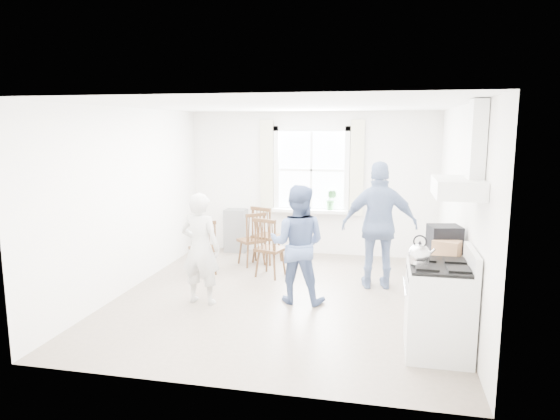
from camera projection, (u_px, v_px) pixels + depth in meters
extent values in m
cube|color=gray|center=(284.00, 298.00, 6.91)|extent=(4.62, 5.12, 0.02)
cube|color=white|center=(312.00, 184.00, 9.12)|extent=(4.62, 0.04, 2.64)
cube|color=white|center=(225.00, 249.00, 4.26)|extent=(4.62, 0.04, 2.64)
cube|color=white|center=(129.00, 199.00, 7.16)|extent=(0.04, 5.12, 2.64)
cube|color=white|center=(462.00, 210.00, 6.22)|extent=(0.04, 5.12, 2.64)
cube|color=white|center=(284.00, 105.00, 6.47)|extent=(4.62, 5.12, 0.02)
cube|color=white|center=(311.00, 170.00, 9.04)|extent=(1.20, 0.02, 1.40)
cube|color=white|center=(312.00, 128.00, 8.89)|extent=(1.38, 0.09, 0.09)
cube|color=white|center=(311.00, 211.00, 9.14)|extent=(1.38, 0.09, 0.09)
cube|color=white|center=(276.00, 170.00, 9.15)|extent=(0.09, 0.09, 1.58)
cube|color=white|center=(347.00, 171.00, 8.88)|extent=(0.09, 0.09, 1.58)
cube|color=white|center=(310.00, 211.00, 9.06)|extent=(1.38, 0.24, 0.06)
cube|color=beige|center=(267.00, 167.00, 9.16)|extent=(0.24, 0.05, 1.70)
cube|color=beige|center=(357.00, 168.00, 8.82)|extent=(0.24, 0.05, 1.70)
cube|color=white|center=(458.00, 188.00, 4.90)|extent=(0.45, 0.76, 0.18)
cube|color=white|center=(477.00, 139.00, 4.79)|extent=(0.14, 0.30, 0.76)
cube|color=slate|center=(236.00, 230.00, 9.37)|extent=(0.40, 0.30, 0.80)
cube|color=silver|center=(439.00, 311.00, 5.13)|extent=(0.65, 0.76, 0.92)
cube|color=black|center=(441.00, 266.00, 5.06)|extent=(0.61, 0.72, 0.03)
cube|color=silver|center=(472.00, 260.00, 4.98)|extent=(0.06, 0.76, 0.20)
cylinder|color=silver|center=(405.00, 286.00, 5.17)|extent=(0.02, 0.61, 0.02)
sphere|color=silver|center=(419.00, 254.00, 5.03)|extent=(0.22, 0.22, 0.22)
cylinder|color=silver|center=(419.00, 261.00, 5.04)|extent=(0.20, 0.20, 0.04)
torus|color=black|center=(420.00, 242.00, 5.01)|extent=(0.14, 0.04, 0.14)
cube|color=white|center=(439.00, 290.00, 5.80)|extent=(0.50, 0.55, 0.90)
cube|color=black|center=(444.00, 245.00, 5.75)|extent=(0.40, 0.37, 0.16)
cube|color=black|center=(445.00, 232.00, 5.72)|extent=(0.40, 0.37, 0.15)
cube|color=#A87A51|center=(447.00, 248.00, 5.56)|extent=(0.34, 0.29, 0.18)
cube|color=#3E2614|center=(251.00, 240.00, 8.47)|extent=(0.54, 0.54, 0.05)
cube|color=#3E2614|center=(256.00, 228.00, 8.28)|extent=(0.31, 0.30, 0.50)
cylinder|color=#3E2614|center=(252.00, 253.00, 8.50)|extent=(0.03, 0.03, 0.40)
cube|color=#3E2614|center=(271.00, 249.00, 7.81)|extent=(0.50, 0.49, 0.05)
cube|color=#3E2614|center=(265.00, 235.00, 7.62)|extent=(0.39, 0.17, 0.52)
cylinder|color=#3E2614|center=(271.00, 263.00, 7.85)|extent=(0.03, 0.03, 0.41)
cube|color=#3E2614|center=(203.00, 249.00, 7.95)|extent=(0.51, 0.51, 0.04)
cube|color=#3E2614|center=(205.00, 236.00, 7.76)|extent=(0.32, 0.26, 0.48)
cylinder|color=#3E2614|center=(203.00, 262.00, 7.98)|extent=(0.03, 0.03, 0.38)
imported|color=silver|center=(200.00, 249.00, 6.56)|extent=(0.60, 0.60, 1.49)
imported|color=#4D608F|center=(298.00, 244.00, 6.61)|extent=(0.81, 0.81, 1.58)
imported|color=navy|center=(380.00, 226.00, 7.17)|extent=(1.22, 1.22, 1.85)
imported|color=#2E6730|center=(331.00, 200.00, 8.93)|extent=(0.26, 0.26, 0.37)
cube|color=#3E2614|center=(267.00, 236.00, 8.62)|extent=(0.54, 0.53, 0.05)
cube|color=#3E2614|center=(261.00, 223.00, 8.43)|extent=(0.40, 0.21, 0.54)
cylinder|color=#3E2614|center=(267.00, 250.00, 8.66)|extent=(0.04, 0.04, 0.43)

